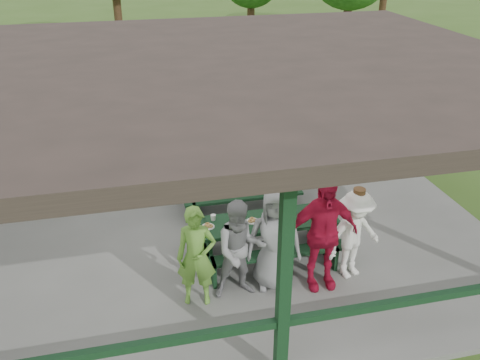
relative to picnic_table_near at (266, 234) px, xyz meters
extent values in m
plane|color=#335119|center=(-0.54, 1.20, -0.57)|extent=(90.00, 90.00, 0.00)
cube|color=slate|center=(-0.54, 1.20, -0.52)|extent=(10.00, 8.00, 0.10)
cube|color=black|center=(-0.54, -2.60, 1.03)|extent=(0.15, 0.15, 3.00)
cube|color=black|center=(-0.54, 5.00, 1.03)|extent=(0.15, 0.15, 3.00)
cube|color=black|center=(4.26, 5.00, 1.03)|extent=(0.15, 0.15, 3.00)
cube|color=black|center=(-2.94, -2.60, 0.43)|extent=(4.65, 0.10, 0.10)
cube|color=black|center=(1.86, -2.60, 0.43)|extent=(4.65, 0.10, 0.10)
cube|color=black|center=(-2.94, 5.00, 0.43)|extent=(4.65, 0.10, 0.10)
cube|color=black|center=(1.86, 5.00, 0.43)|extent=(4.65, 0.10, 0.10)
cube|color=black|center=(-0.54, -2.60, 2.43)|extent=(9.80, 0.15, 0.20)
cube|color=black|center=(-0.54, 5.00, 2.43)|extent=(9.80, 0.15, 0.20)
cube|color=#2B241F|center=(-0.54, 1.20, 2.65)|extent=(10.60, 8.60, 0.24)
cube|color=black|center=(0.00, 0.00, 0.25)|extent=(2.43, 0.75, 0.06)
cube|color=black|center=(0.00, -0.55, -0.04)|extent=(2.43, 0.28, 0.05)
cube|color=black|center=(0.00, 0.55, -0.04)|extent=(2.43, 0.28, 0.05)
cube|color=black|center=(-1.04, 0.00, -0.09)|extent=(0.06, 0.70, 0.75)
cube|color=black|center=(1.04, 0.00, -0.09)|extent=(0.06, 0.70, 0.75)
cube|color=black|center=(-1.04, 0.00, -0.24)|extent=(0.06, 1.39, 0.45)
cube|color=black|center=(1.04, 0.00, -0.24)|extent=(0.06, 1.39, 0.45)
cube|color=black|center=(-0.04, 2.00, 0.25)|extent=(2.39, 0.75, 0.06)
cube|color=black|center=(-0.04, 1.45, -0.04)|extent=(2.39, 0.28, 0.05)
cube|color=black|center=(-0.04, 2.55, -0.04)|extent=(2.39, 0.28, 0.05)
cube|color=black|center=(-1.06, 2.00, -0.09)|extent=(0.06, 0.70, 0.75)
cube|color=black|center=(0.97, 2.00, -0.09)|extent=(0.06, 0.70, 0.75)
cube|color=black|center=(-1.06, 2.00, -0.24)|extent=(0.06, 1.39, 0.45)
cube|color=black|center=(0.97, 2.00, -0.24)|extent=(0.06, 1.39, 0.45)
cylinder|color=white|center=(-1.02, 0.00, 0.29)|extent=(0.22, 0.22, 0.01)
torus|color=#A5723A|center=(-1.06, -0.02, 0.31)|extent=(0.10, 0.10, 0.03)
torus|color=#A5723A|center=(-0.98, -0.02, 0.31)|extent=(0.10, 0.10, 0.03)
torus|color=#A5723A|center=(-1.02, 0.04, 0.31)|extent=(0.10, 0.10, 0.03)
cylinder|color=white|center=(-0.25, 0.00, 0.29)|extent=(0.22, 0.22, 0.01)
torus|color=#A5723A|center=(-0.29, -0.02, 0.31)|extent=(0.10, 0.10, 0.03)
torus|color=#A5723A|center=(-0.21, -0.02, 0.31)|extent=(0.10, 0.10, 0.03)
torus|color=#A5723A|center=(-0.25, 0.04, 0.31)|extent=(0.10, 0.10, 0.03)
cylinder|color=white|center=(0.35, 0.00, 0.29)|extent=(0.22, 0.22, 0.01)
torus|color=#A5723A|center=(0.31, -0.02, 0.31)|extent=(0.10, 0.10, 0.03)
torus|color=#A5723A|center=(0.39, -0.02, 0.31)|extent=(0.10, 0.10, 0.03)
torus|color=#A5723A|center=(0.35, 0.04, 0.31)|extent=(0.10, 0.10, 0.03)
cylinder|color=white|center=(1.16, 0.00, 0.29)|extent=(0.22, 0.22, 0.01)
torus|color=#A5723A|center=(1.12, -0.02, 0.31)|extent=(0.10, 0.10, 0.03)
torus|color=#A5723A|center=(1.20, -0.02, 0.31)|extent=(0.10, 0.10, 0.03)
torus|color=#A5723A|center=(1.16, 0.04, 0.31)|extent=(0.10, 0.10, 0.03)
cylinder|color=#381E0F|center=(-0.15, -0.18, 0.33)|extent=(0.06, 0.06, 0.10)
cylinder|color=#381E0F|center=(0.26, -0.18, 0.33)|extent=(0.06, 0.06, 0.10)
cylinder|color=#381E0F|center=(0.51, -0.18, 0.33)|extent=(0.06, 0.06, 0.10)
cylinder|color=#381E0F|center=(0.77, -0.18, 0.33)|extent=(0.06, 0.06, 0.10)
cylinder|color=#381E0F|center=(1.18, -0.18, 0.33)|extent=(0.06, 0.06, 0.10)
cone|color=white|center=(-0.89, 0.20, 0.33)|extent=(0.09, 0.09, 0.10)
cone|color=white|center=(-0.42, 0.20, 0.33)|extent=(0.09, 0.09, 0.10)
cone|color=white|center=(0.95, 0.20, 0.33)|extent=(0.09, 0.09, 0.10)
cone|color=white|center=(1.09, 0.20, 0.33)|extent=(0.09, 0.09, 0.10)
imported|color=#5E9733|center=(-1.35, -0.90, 0.35)|extent=(0.67, 0.51, 1.65)
imported|color=gray|center=(-0.67, -0.88, 0.36)|extent=(0.81, 0.64, 1.66)
imported|color=gray|center=(-0.10, -0.78, 0.41)|extent=(0.96, 0.73, 1.75)
imported|color=#B41232|center=(0.63, -0.94, 0.50)|extent=(1.16, 0.53, 1.94)
imported|color=white|center=(1.24, -0.82, 0.31)|extent=(1.14, 0.84, 1.57)
cylinder|color=#56371D|center=(1.24, -0.82, 1.04)|extent=(0.40, 0.40, 0.02)
cylinder|color=#56371D|center=(1.24, -0.82, 1.10)|extent=(0.24, 0.24, 0.11)
imported|color=#9AB4EF|center=(-0.88, 2.73, 0.24)|extent=(1.38, 0.71, 1.42)
imported|color=#386692|center=(-2.14, 3.31, 0.40)|extent=(0.74, 0.61, 1.73)
imported|color=#9A9A9D|center=(1.20, 2.79, 0.26)|extent=(0.82, 0.70, 1.46)
imported|color=silver|center=(2.82, 10.56, 0.16)|extent=(5.74, 4.15, 1.45)
cube|color=#1C549C|center=(-4.87, 9.18, 0.26)|extent=(3.14, 2.06, 0.12)
cube|color=#1C549C|center=(-5.03, 8.48, 0.51)|extent=(2.83, 0.72, 0.41)
cube|color=#1C549C|center=(-4.70, 9.88, 0.51)|extent=(2.83, 0.72, 0.41)
cube|color=#1C549C|center=(-3.46, 8.85, 0.51)|extent=(0.39, 1.42, 0.41)
cylinder|color=black|center=(-5.60, 10.14, -0.18)|extent=(0.81, 0.36, 0.79)
cylinder|color=yellow|center=(-5.60, 10.14, -0.18)|extent=(0.33, 0.29, 0.29)
cylinder|color=black|center=(-4.14, 8.21, -0.18)|extent=(0.81, 0.36, 0.79)
cylinder|color=yellow|center=(-4.14, 8.21, -0.18)|extent=(0.33, 0.29, 0.29)
cylinder|color=black|center=(-3.78, 9.72, -0.18)|extent=(0.81, 0.36, 0.79)
cylinder|color=yellow|center=(-3.78, 9.72, -0.18)|extent=(0.33, 0.29, 0.29)
cube|color=#1C549C|center=(-2.95, 8.74, 0.15)|extent=(1.02, 0.31, 0.08)
cylinder|color=#322014|center=(-2.08, 17.58, 1.09)|extent=(0.36, 0.36, 3.32)
cylinder|color=#322014|center=(4.32, 18.13, 0.57)|extent=(0.36, 0.36, 2.29)
cylinder|color=#322014|center=(7.54, 13.92, 0.85)|extent=(0.36, 0.36, 2.84)
cylinder|color=#322014|center=(11.21, 17.75, 1.18)|extent=(0.36, 0.36, 3.51)
camera|label=1|loc=(-2.13, -7.13, 4.81)|focal=38.00mm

